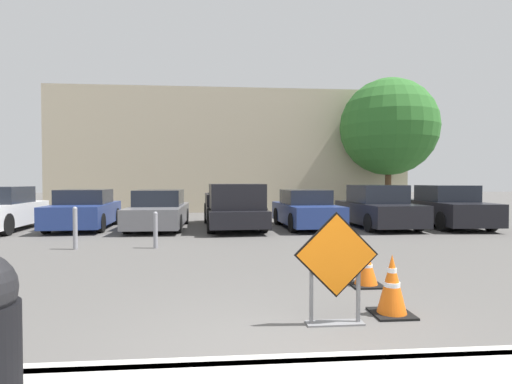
# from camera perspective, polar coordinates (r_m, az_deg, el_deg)

# --- Properties ---
(ground_plane) EXTENTS (96.00, 96.00, 0.00)m
(ground_plane) POSITION_cam_1_polar(r_m,az_deg,el_deg) (13.60, -2.71, -5.72)
(ground_plane) COLOR #565451
(curb_lip) EXTENTS (31.14, 0.20, 0.14)m
(curb_lip) POSITION_cam_1_polar(r_m,az_deg,el_deg) (3.89, 3.54, -23.61)
(curb_lip) COLOR beige
(curb_lip) RESTS_ON ground_plane
(road_closed_sign) EXTENTS (1.02, 0.20, 1.36)m
(road_closed_sign) POSITION_cam_1_polar(r_m,az_deg,el_deg) (4.92, 11.37, -10.16)
(road_closed_sign) COLOR black
(road_closed_sign) RESTS_ON ground_plane
(traffic_cone_nearest) EXTENTS (0.51, 0.51, 0.79)m
(traffic_cone_nearest) POSITION_cam_1_polar(r_m,az_deg,el_deg) (5.55, 18.84, -12.50)
(traffic_cone_nearest) COLOR black
(traffic_cone_nearest) RESTS_ON ground_plane
(traffic_cone_second) EXTENTS (0.51, 0.51, 0.66)m
(traffic_cone_second) POSITION_cam_1_polar(r_m,az_deg,el_deg) (6.92, 15.45, -10.22)
(traffic_cone_second) COLOR black
(traffic_cone_second) RESTS_ON ground_plane
(traffic_cone_third) EXTENTS (0.50, 0.50, 0.73)m
(traffic_cone_third) POSITION_cam_1_polar(r_m,az_deg,el_deg) (8.01, 13.10, -8.32)
(traffic_cone_third) COLOR black
(traffic_cone_third) RESTS_ON ground_plane
(traffic_cone_fourth) EXTENTS (0.47, 0.47, 0.70)m
(traffic_cone_fourth) POSITION_cam_1_polar(r_m,az_deg,el_deg) (9.32, 12.22, -7.01)
(traffic_cone_fourth) COLOR black
(traffic_cone_fourth) RESTS_ON ground_plane
(traffic_cone_fifth) EXTENTS (0.40, 0.40, 0.80)m
(traffic_cone_fifth) POSITION_cam_1_polar(r_m,az_deg,el_deg) (10.64, 11.01, -5.67)
(traffic_cone_fifth) COLOR black
(traffic_cone_fifth) RESTS_ON ground_plane
(parked_car_nearest) EXTENTS (2.03, 4.44, 1.53)m
(parked_car_nearest) POSITION_cam_1_polar(r_m,az_deg,el_deg) (16.41, -32.78, -2.22)
(parked_car_nearest) COLOR white
(parked_car_nearest) RESTS_ON ground_plane
(parked_car_second) EXTENTS (2.13, 4.18, 1.42)m
(parked_car_second) POSITION_cam_1_polar(r_m,az_deg,el_deg) (15.76, -23.33, -2.42)
(parked_car_second) COLOR navy
(parked_car_second) RESTS_ON ground_plane
(parked_car_third) EXTENTS (1.91, 4.55, 1.40)m
(parked_car_third) POSITION_cam_1_polar(r_m,az_deg,el_deg) (15.01, -13.68, -2.59)
(parked_car_third) COLOR slate
(parked_car_third) RESTS_ON ground_plane
(pickup_truck) EXTENTS (2.29, 5.46, 1.63)m
(pickup_truck) POSITION_cam_1_polar(r_m,az_deg,el_deg) (14.53, -3.22, -2.32)
(pickup_truck) COLOR black
(pickup_truck) RESTS_ON ground_plane
(parked_car_fourth) EXTENTS (2.02, 4.15, 1.40)m
(parked_car_fourth) POSITION_cam_1_polar(r_m,az_deg,el_deg) (14.86, 7.11, -2.58)
(parked_car_fourth) COLOR navy
(parked_car_fourth) RESTS_ON ground_plane
(parked_car_fifth) EXTENTS (2.09, 4.23, 1.58)m
(parked_car_fifth) POSITION_cam_1_polar(r_m,az_deg,el_deg) (15.52, 16.98, -2.23)
(parked_car_fifth) COLOR black
(parked_car_fifth) RESTS_ON ground_plane
(parked_car_sixth) EXTENTS (2.08, 4.45, 1.57)m
(parked_car_sixth) POSITION_cam_1_polar(r_m,az_deg,el_deg) (16.69, 25.61, -2.02)
(parked_car_sixth) COLOR black
(parked_car_sixth) RESTS_ON ground_plane
(bollard_nearest) EXTENTS (0.12, 0.12, 0.94)m
(bollard_nearest) POSITION_cam_1_polar(r_m,az_deg,el_deg) (10.60, -14.16, -5.12)
(bollard_nearest) COLOR gray
(bollard_nearest) RESTS_ON ground_plane
(bollard_second) EXTENTS (0.12, 0.12, 1.08)m
(bollard_second) POSITION_cam_1_polar(r_m,az_deg,el_deg) (11.09, -24.42, -4.56)
(bollard_second) COLOR gray
(bollard_second) RESTS_ON ground_plane
(building_facade_backdrop) EXTENTS (20.01, 5.00, 6.86)m
(building_facade_backdrop) POSITION_cam_1_polar(r_m,az_deg,el_deg) (24.49, -3.59, 5.56)
(building_facade_backdrop) COLOR beige
(building_facade_backdrop) RESTS_ON ground_plane
(street_tree_behind_lot) EXTENTS (5.08, 5.08, 7.12)m
(street_tree_behind_lot) POSITION_cam_1_polar(r_m,az_deg,el_deg) (22.46, 18.42, 8.78)
(street_tree_behind_lot) COLOR #513823
(street_tree_behind_lot) RESTS_ON ground_plane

